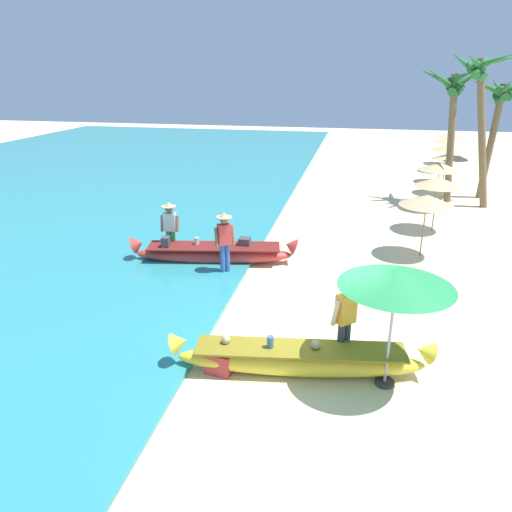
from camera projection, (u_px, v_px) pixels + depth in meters
ground_plane at (308, 347)px, 9.81m from camera, size 80.00×80.00×0.00m
boat_yellow_foreground at (299, 359)px, 8.88m from camera, size 4.90×1.31×0.81m
boat_red_midground at (214, 253)px, 14.02m from camera, size 4.92×1.63×0.84m
person_vendor_hatted at (225, 239)px, 12.91m from camera, size 0.57×0.46×1.80m
person_tourist_customer at (345, 319)px, 8.91m from camera, size 0.54×0.51×1.72m
person_vendor_assistant at (170, 226)px, 14.20m from camera, size 0.57×0.44×1.71m
patio_umbrella_large at (397, 279)px, 7.91m from camera, size 1.95×1.95×2.26m
parasol_row_0 at (427, 200)px, 14.00m from camera, size 1.60×1.60×1.91m
parasol_row_1 at (438, 182)px, 16.30m from camera, size 1.60×1.60×1.91m
parasol_row_2 at (440, 167)px, 18.89m from camera, size 1.60×1.60×1.91m
parasol_row_3 at (450, 156)px, 21.30m from camera, size 1.60×1.60×1.91m
parasol_row_4 at (448, 147)px, 23.52m from camera, size 1.60×1.60×1.91m
parasol_row_5 at (449, 140)px, 26.06m from camera, size 1.60×1.60×1.91m
parasol_row_6 at (452, 135)px, 28.16m from camera, size 1.60×1.60×1.91m
palm_tree_tall_inland at (481, 82)px, 18.22m from camera, size 2.61×2.68×6.07m
palm_tree_leaning_seaward at (500, 99)px, 19.76m from camera, size 2.78×3.00×5.10m
palm_tree_mid_cluster at (452, 96)px, 19.18m from camera, size 2.48×2.85×5.51m
cooler_box at (220, 362)px, 8.94m from camera, size 0.52×0.41×0.42m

